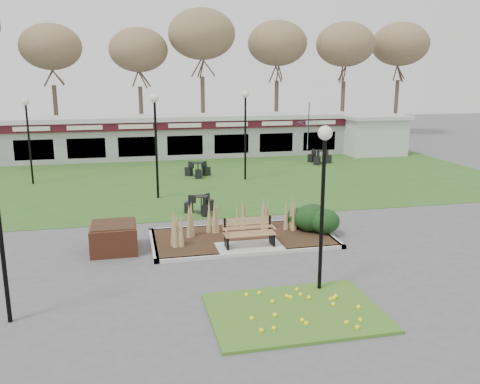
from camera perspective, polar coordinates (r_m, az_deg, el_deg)
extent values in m
plane|color=#515154|center=(16.95, 1.19, -6.66)|extent=(100.00, 100.00, 0.00)
cube|color=#275D1D|center=(28.33, -4.62, 1.48)|extent=(34.00, 16.00, 0.02)
cube|color=#2B631C|center=(12.87, 6.21, -13.28)|extent=(4.20, 3.00, 0.08)
cube|color=black|center=(18.03, 0.27, -5.21)|extent=(6.22, 3.22, 0.12)
cube|color=#B7B7B2|center=(16.56, 1.53, -6.93)|extent=(6.40, 0.18, 0.12)
cube|color=#B7B7B2|center=(19.53, -0.78, -3.75)|extent=(6.40, 0.18, 0.12)
cube|color=#B7B7B2|center=(17.64, -9.68, -5.84)|extent=(0.18, 3.40, 0.12)
cube|color=#B7B7B2|center=(18.94, 9.51, -4.49)|extent=(0.18, 3.40, 0.12)
cube|color=#B7B7B2|center=(17.06, 1.07, -6.29)|extent=(2.20, 1.20, 0.13)
cone|color=#A18550|center=(17.91, -5.96, -3.28)|extent=(0.36, 0.36, 1.15)
cone|color=#A18550|center=(18.43, -3.01, -2.76)|extent=(0.36, 0.36, 1.15)
cone|color=#A18550|center=(18.82, 0.19, -2.39)|extent=(0.36, 0.36, 1.15)
cone|color=#A18550|center=(18.85, 2.99, -2.39)|extent=(0.36, 0.36, 1.15)
cone|color=#A18550|center=(18.71, 5.69, -2.56)|extent=(0.36, 0.36, 1.15)
cone|color=#A18550|center=(17.10, -7.30, -4.13)|extent=(0.36, 0.36, 1.15)
ellipsoid|color=black|center=(18.78, 7.90, -2.90)|extent=(1.21, 1.10, 0.99)
ellipsoid|color=black|center=(18.58, 9.48, -3.27)|extent=(1.10, 1.00, 0.90)
ellipsoid|color=black|center=(19.35, 8.21, -2.61)|extent=(1.06, 0.96, 0.86)
ellipsoid|color=black|center=(19.17, 6.53, -2.87)|extent=(0.92, 0.84, 0.76)
cube|color=#A77B4B|center=(16.91, 1.07, -4.71)|extent=(1.70, 0.57, 0.04)
cube|color=#A77B4B|center=(17.11, 0.83, -3.50)|extent=(1.70, 0.13, 0.44)
cube|color=black|center=(16.82, -1.53, -5.60)|extent=(0.06, 0.55, 0.42)
cube|color=black|center=(17.17, 3.61, -5.22)|extent=(0.06, 0.55, 0.42)
cube|color=black|center=(16.95, -1.73, -3.77)|extent=(0.06, 0.06, 0.50)
cube|color=black|center=(17.30, 3.36, -3.44)|extent=(0.06, 0.06, 0.50)
cube|color=#A77B4B|center=(16.67, -1.66, -4.33)|extent=(0.05, 0.50, 0.04)
cube|color=#A77B4B|center=(17.04, 3.78, -3.95)|extent=(0.05, 0.50, 0.04)
cube|color=brown|center=(17.32, -13.97, -5.05)|extent=(1.50, 1.50, 0.90)
cube|color=black|center=(17.18, -14.05, -3.56)|extent=(1.40, 1.40, 0.06)
cube|color=gray|center=(35.95, -6.47, 6.03)|extent=(24.00, 3.00, 2.60)
cube|color=#410D18|center=(34.31, -6.23, 7.46)|extent=(24.00, 0.18, 0.55)
cube|color=silver|center=(35.80, -6.53, 8.33)|extent=(24.60, 3.40, 0.30)
cube|color=silver|center=(34.20, -6.21, 7.44)|extent=(22.00, 0.02, 0.28)
cube|color=black|center=(34.57, -6.19, 5.25)|extent=(22.00, 0.10, 1.30)
cube|color=silver|center=(37.95, 14.70, 6.06)|extent=(4.00, 3.00, 2.60)
cube|color=silver|center=(37.81, 14.83, 8.16)|extent=(4.40, 3.40, 0.25)
cylinder|color=#47382B|center=(43.89, -19.60, 8.34)|extent=(0.36, 0.36, 5.17)
ellipsoid|color=brown|center=(43.85, -20.20, 15.91)|extent=(5.24, 5.24, 3.93)
cylinder|color=#47382B|center=(43.59, -11.66, 8.80)|extent=(0.36, 0.36, 5.17)
ellipsoid|color=brown|center=(43.56, -12.03, 16.43)|extent=(5.24, 5.24, 3.93)
cylinder|color=#47382B|center=(44.12, -3.76, 9.09)|extent=(0.36, 0.36, 5.17)
ellipsoid|color=brown|center=(44.08, -3.88, 16.64)|extent=(5.24, 5.24, 3.93)
cylinder|color=#47382B|center=(45.43, 3.83, 9.21)|extent=(0.36, 0.36, 5.17)
ellipsoid|color=brown|center=(45.40, 3.95, 16.54)|extent=(5.24, 5.24, 3.93)
cylinder|color=#47382B|center=(47.48, 10.89, 9.18)|extent=(0.36, 0.36, 5.17)
ellipsoid|color=brown|center=(47.44, 11.20, 16.19)|extent=(5.24, 5.24, 3.93)
cylinder|color=#47382B|center=(50.16, 17.27, 9.03)|extent=(0.36, 0.36, 5.17)
ellipsoid|color=brown|center=(50.13, 17.74, 15.66)|extent=(5.24, 5.24, 3.93)
cylinder|color=black|center=(12.85, -25.28, -4.59)|extent=(0.11, 0.11, 4.23)
cylinder|color=black|center=(13.49, 9.18, -2.88)|extent=(0.10, 0.10, 4.13)
sphere|color=white|center=(13.06, 9.54, 6.56)|extent=(0.37, 0.37, 0.37)
cylinder|color=black|center=(23.81, -9.37, 4.55)|extent=(0.11, 0.11, 4.48)
sphere|color=white|center=(23.58, -9.59, 10.37)|extent=(0.40, 0.40, 0.40)
cylinder|color=black|center=(27.72, 0.60, 5.94)|extent=(0.11, 0.11, 4.48)
sphere|color=white|center=(27.51, 0.61, 10.94)|extent=(0.40, 0.40, 0.40)
cylinder|color=black|center=(28.79, -22.56, 4.87)|extent=(0.10, 0.10, 4.15)
sphere|color=white|center=(28.59, -22.96, 9.32)|extent=(0.37, 0.37, 0.37)
cylinder|color=black|center=(21.46, -4.35, -2.29)|extent=(0.43, 0.43, 0.03)
cylinder|color=black|center=(21.37, -4.37, -1.40)|extent=(0.05, 0.05, 0.70)
cylinder|color=black|center=(21.28, -4.39, -0.46)|extent=(0.58, 0.58, 0.02)
cube|color=black|center=(21.80, -3.46, -1.46)|extent=(0.47, 0.47, 0.45)
cube|color=black|center=(21.50, -5.77, -1.71)|extent=(0.42, 0.42, 0.45)
cube|color=black|center=(20.92, -3.86, -2.10)|extent=(0.39, 0.39, 0.45)
cylinder|color=black|center=(28.97, -4.74, 1.79)|extent=(0.47, 0.47, 0.03)
cylinder|color=black|center=(28.90, -4.76, 2.52)|extent=(0.05, 0.05, 0.76)
cylinder|color=black|center=(28.83, -4.77, 3.29)|extent=(0.63, 0.63, 0.03)
cube|color=black|center=(29.24, -3.79, 2.37)|extent=(0.48, 0.48, 0.49)
cube|color=black|center=(29.20, -5.77, 2.31)|extent=(0.50, 0.50, 0.49)
cube|color=black|center=(28.36, -4.69, 2.01)|extent=(0.39, 0.39, 0.49)
cylinder|color=black|center=(33.50, 8.83, 3.24)|extent=(0.49, 0.49, 0.03)
cylinder|color=black|center=(33.44, 8.86, 3.92)|extent=(0.06, 0.06, 0.81)
cylinder|color=black|center=(33.37, 8.88, 4.62)|extent=(0.67, 0.67, 0.03)
cube|color=black|center=(33.67, 9.84, 3.67)|extent=(0.39, 0.39, 0.52)
cube|color=black|center=(33.86, 8.05, 3.79)|extent=(0.52, 0.52, 0.52)
cube|color=black|center=(32.87, 8.65, 3.48)|extent=(0.53, 0.53, 0.52)
cylinder|color=black|center=(34.37, 7.64, 5.33)|extent=(0.06, 0.06, 2.20)
imported|color=#2D5A9F|center=(34.28, 7.68, 6.42)|extent=(2.56, 2.59, 2.03)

